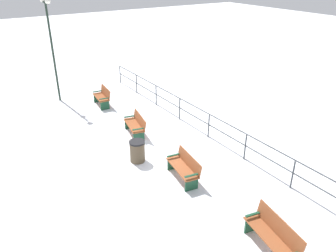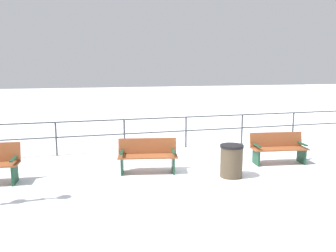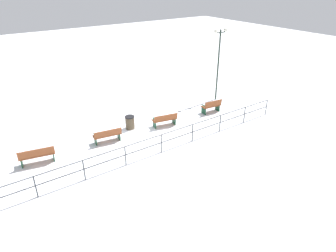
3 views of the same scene
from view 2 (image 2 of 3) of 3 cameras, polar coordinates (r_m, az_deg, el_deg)
ground_plane at (r=9.54m, az=7.81°, el=-6.80°), size 80.00×80.00×0.00m
bench_second at (r=8.95m, az=-3.39°, el=-4.84°), size 0.86×1.60×0.86m
bench_third at (r=10.25m, az=17.76°, el=-3.44°), size 0.79×1.61×0.86m
waterfront_railing at (r=11.66m, az=3.00°, el=-0.08°), size 0.05×16.84×1.06m
trash_bin at (r=8.71m, az=10.44°, el=-5.68°), size 0.58×0.58×0.81m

